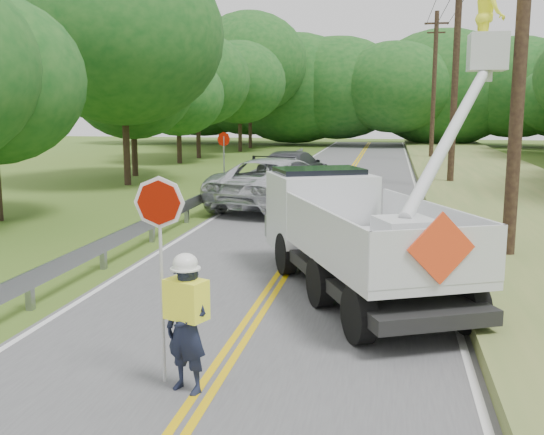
# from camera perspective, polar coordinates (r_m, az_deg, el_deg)

# --- Properties ---
(road) EXTENTS (7.20, 96.00, 0.03)m
(road) POSITION_cam_1_polar(r_m,az_deg,el_deg) (20.46, 4.15, -0.32)
(road) COLOR #505052
(road) RESTS_ON ground
(guardrail) EXTENTS (0.18, 48.00, 0.77)m
(guardrail) POSITION_cam_1_polar(r_m,az_deg,el_deg) (22.06, -5.99, 1.82)
(guardrail) COLOR gray
(guardrail) RESTS_ON ground
(utility_poles) EXTENTS (1.60, 43.30, 10.00)m
(utility_poles) POSITION_cam_1_polar(r_m,az_deg,el_deg) (23.25, 17.91, 13.47)
(utility_poles) COLOR black
(utility_poles) RESTS_ON ground
(treeline_left) EXTENTS (10.26, 58.24, 12.08)m
(treeline_left) POSITION_cam_1_polar(r_m,az_deg,el_deg) (40.60, -7.86, 13.31)
(treeline_left) COLOR #332319
(treeline_left) RESTS_ON ground
(treeline_horizon) EXTENTS (56.32, 14.87, 11.20)m
(treeline_horizon) POSITION_cam_1_polar(r_m,az_deg,el_deg) (62.33, 10.31, 11.47)
(treeline_horizon) COLOR #144A18
(treeline_horizon) RESTS_ON ground
(flagger) EXTENTS (1.10, 0.60, 2.76)m
(flagger) POSITION_cam_1_polar(r_m,az_deg,el_deg) (8.17, -7.80, -8.95)
(flagger) COLOR #191E33
(flagger) RESTS_ON road
(bucket_truck) EXTENTS (5.31, 6.81, 6.43)m
(bucket_truck) POSITION_cam_1_polar(r_m,az_deg,el_deg) (13.22, 7.61, 0.50)
(bucket_truck) COLOR black
(bucket_truck) RESTS_ON road
(suv_silver) EXTENTS (4.88, 7.23, 1.84)m
(suv_silver) POSITION_cam_1_polar(r_m,az_deg,el_deg) (23.03, 0.78, 3.19)
(suv_silver) COLOR silver
(suv_silver) RESTS_ON road
(suv_darkgrey) EXTENTS (3.14, 5.95, 1.64)m
(suv_darkgrey) POSITION_cam_1_polar(r_m,az_deg,el_deg) (29.70, 1.93, 4.51)
(suv_darkgrey) COLOR #383A3F
(suv_darkgrey) RESTS_ON road
(stop_sign_permanent) EXTENTS (0.42, 0.42, 2.69)m
(stop_sign_permanent) POSITION_cam_1_polar(r_m,az_deg,el_deg) (25.28, -4.38, 5.71)
(stop_sign_permanent) COLOR gray
(stop_sign_permanent) RESTS_ON ground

